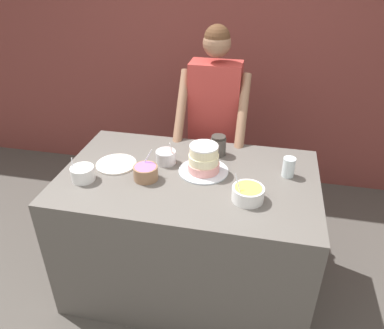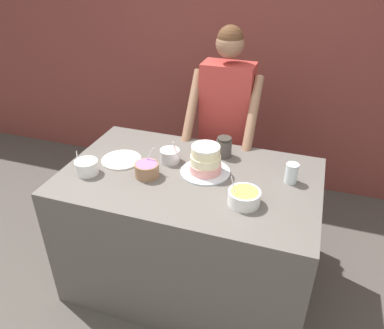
{
  "view_description": "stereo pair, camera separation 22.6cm",
  "coord_description": "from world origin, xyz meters",
  "views": [
    {
      "loc": [
        0.44,
        -1.45,
        2.2
      ],
      "look_at": [
        0.03,
        0.45,
        1.04
      ],
      "focal_mm": 35.0,
      "sensor_mm": 36.0,
      "label": 1
    },
    {
      "loc": [
        0.66,
        -1.39,
        2.2
      ],
      "look_at": [
        0.03,
        0.45,
        1.04
      ],
      "focal_mm": 35.0,
      "sensor_mm": 36.0,
      "label": 2
    }
  ],
  "objects": [
    {
      "name": "person_baker",
      "position": [
        0.04,
        1.25,
        1.03
      ],
      "size": [
        0.53,
        0.47,
        1.7
      ],
      "color": "#2D2D38",
      "rests_on": "ground_plane"
    },
    {
      "name": "ceramic_plate",
      "position": [
        -0.5,
        0.52,
        0.93
      ],
      "size": [
        0.27,
        0.27,
        0.01
      ],
      "color": "white",
      "rests_on": "counter"
    },
    {
      "name": "frosting_bowl_purple",
      "position": [
        -0.25,
        0.4,
        0.97
      ],
      "size": [
        0.15,
        0.15,
        0.17
      ],
      "color": "#936B4C",
      "rests_on": "counter"
    },
    {
      "name": "cake",
      "position": [
        0.08,
        0.56,
        1.01
      ],
      "size": [
        0.32,
        0.32,
        0.19
      ],
      "color": "silver",
      "rests_on": "counter"
    },
    {
      "name": "drinking_glass",
      "position": [
        0.61,
        0.62,
        0.99
      ],
      "size": [
        0.08,
        0.08,
        0.13
      ],
      "color": "silver",
      "rests_on": "counter"
    },
    {
      "name": "stoneware_jar",
      "position": [
        0.14,
        0.81,
        0.99
      ],
      "size": [
        0.11,
        0.11,
        0.14
      ],
      "color": "#4C4742",
      "rests_on": "counter"
    },
    {
      "name": "frosting_bowl_white",
      "position": [
        -0.63,
        0.31,
        0.97
      ],
      "size": [
        0.14,
        0.14,
        0.15
      ],
      "color": "white",
      "rests_on": "counter"
    },
    {
      "name": "frosting_bowl_yellow",
      "position": [
        0.39,
        0.31,
        0.97
      ],
      "size": [
        0.18,
        0.18,
        0.18
      ],
      "color": "white",
      "rests_on": "counter"
    },
    {
      "name": "counter",
      "position": [
        0.0,
        0.5,
        0.46
      ],
      "size": [
        1.63,
        0.99,
        0.92
      ],
      "color": "#5B5651",
      "rests_on": "ground_plane"
    },
    {
      "name": "frosting_bowl_pink",
      "position": [
        -0.18,
        0.62,
        0.97
      ],
      "size": [
        0.13,
        0.13,
        0.17
      ],
      "color": "silver",
      "rests_on": "counter"
    },
    {
      "name": "wall_back",
      "position": [
        0.0,
        2.08,
        1.3
      ],
      "size": [
        10.0,
        0.05,
        2.6
      ],
      "color": "brown",
      "rests_on": "ground_plane"
    }
  ]
}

